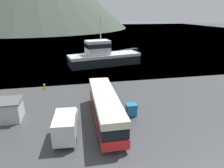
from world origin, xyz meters
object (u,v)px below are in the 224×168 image
(storage_bin, at_px, (131,109))
(small_boat, at_px, (129,51))
(delivery_van, at_px, (66,125))
(fishing_boat, at_px, (103,56))
(tour_bus, at_px, (105,106))
(dock_kiosk, at_px, (6,110))

(storage_bin, relative_size, small_boat, 0.21)
(delivery_van, height_order, storage_bin, delivery_van)
(fishing_boat, bearing_deg, storage_bin, -12.48)
(storage_bin, bearing_deg, fishing_boat, 88.70)
(tour_bus, relative_size, small_boat, 1.79)
(delivery_van, bearing_deg, tour_bus, 32.17)
(tour_bus, bearing_deg, storage_bin, 12.99)
(tour_bus, distance_m, delivery_van, 4.80)
(tour_bus, xyz_separation_m, small_boat, (13.74, 38.35, -1.25))
(dock_kiosk, bearing_deg, small_boat, 55.57)
(delivery_van, relative_size, fishing_boat, 0.32)
(delivery_van, distance_m, fishing_boat, 28.58)
(delivery_van, relative_size, storage_bin, 3.78)
(storage_bin, xyz_separation_m, dock_kiosk, (-14.11, 1.77, 0.47))
(tour_bus, bearing_deg, delivery_van, -151.62)
(delivery_van, height_order, dock_kiosk, delivery_van)
(tour_bus, bearing_deg, small_boat, 71.34)
(tour_bus, height_order, dock_kiosk, tour_bus)
(fishing_boat, bearing_deg, small_boat, 131.66)
(storage_bin, distance_m, dock_kiosk, 14.23)
(fishing_boat, distance_m, small_boat, 16.54)
(storage_bin, xyz_separation_m, small_boat, (10.50, 37.66, -0.19))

